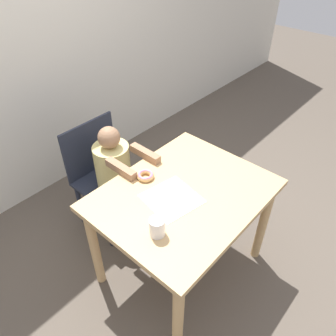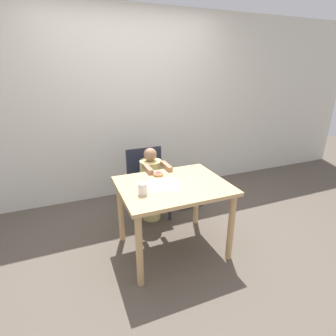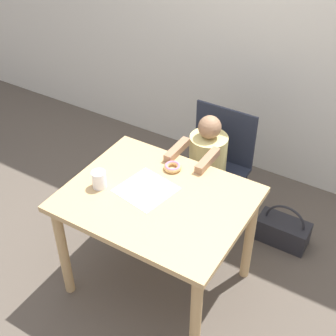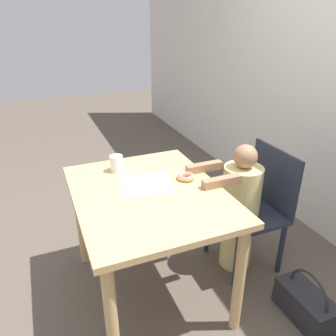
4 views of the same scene
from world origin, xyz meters
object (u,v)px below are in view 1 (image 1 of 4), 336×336
(handbag, at_px, (156,174))
(cup, at_px, (157,227))
(donut, at_px, (145,176))
(child_figure, at_px, (115,181))
(chair, at_px, (105,175))

(handbag, bearing_deg, cup, -135.80)
(donut, height_order, cup, cup)
(handbag, relative_size, cup, 3.46)
(child_figure, xyz_separation_m, handbag, (0.56, 0.12, -0.35))
(child_figure, distance_m, handbag, 0.67)
(chair, distance_m, donut, 0.59)
(chair, relative_size, donut, 7.84)
(handbag, height_order, cup, cup)
(chair, relative_size, handbag, 2.36)
(child_figure, bearing_deg, handbag, 12.36)
(child_figure, bearing_deg, cup, -113.52)
(chair, distance_m, handbag, 0.65)
(chair, xyz_separation_m, handbag, (0.56, -0.00, -0.34))
(chair, height_order, donut, chair)
(donut, xyz_separation_m, cup, (-0.27, -0.35, 0.03))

